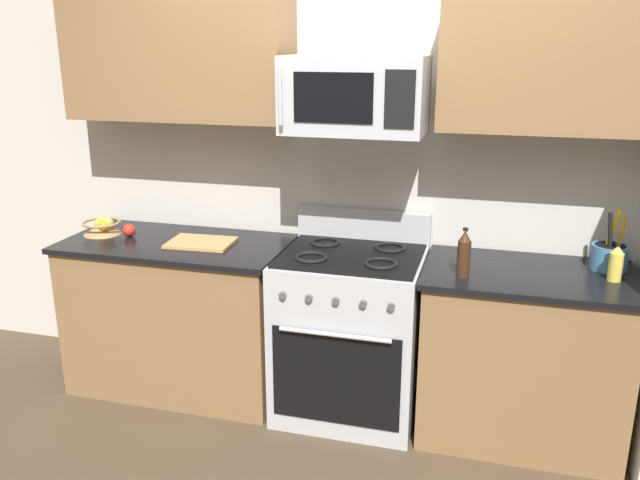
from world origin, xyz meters
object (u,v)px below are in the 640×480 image
at_px(range_oven, 350,332).
at_px(fruit_basket, 103,226).
at_px(utensil_crock, 609,256).
at_px(apple_loose, 129,230).
at_px(microwave, 355,95).
at_px(bottle_oil, 616,263).
at_px(cutting_board, 201,243).
at_px(bottle_soy, 464,254).

xyz_separation_m(range_oven, fruit_basket, (-1.51, 0.01, 0.49)).
distance_m(utensil_crock, fruit_basket, 2.80).
distance_m(utensil_crock, apple_loose, 2.62).
distance_m(microwave, bottle_oil, 1.49).
bearing_deg(bottle_oil, range_oven, 179.18).
bearing_deg(apple_loose, microwave, 0.55).
distance_m(microwave, cutting_board, 1.20).
bearing_deg(bottle_soy, cutting_board, 174.44).
distance_m(utensil_crock, bottle_oil, 0.17).
bearing_deg(cutting_board, range_oven, 0.56).
distance_m(fruit_basket, cutting_board, 0.64).
relative_size(range_oven, microwave, 1.55).
bearing_deg(microwave, fruit_basket, -179.47).
bearing_deg(apple_loose, cutting_board, -2.99).
xyz_separation_m(bottle_soy, bottle_oil, (0.70, 0.13, -0.03)).
xyz_separation_m(cutting_board, bottle_soy, (1.46, -0.14, 0.10)).
xyz_separation_m(range_oven, bottle_soy, (0.59, -0.15, 0.55)).
relative_size(microwave, bottle_soy, 2.88).
distance_m(fruit_basket, bottle_oil, 2.80).
height_order(utensil_crock, bottle_oil, utensil_crock).
bearing_deg(apple_loose, utensil_crock, 2.93).
bearing_deg(fruit_basket, utensil_crock, 2.77).
distance_m(apple_loose, bottle_oil, 2.63).
bearing_deg(cutting_board, apple_loose, 177.01).
height_order(fruit_basket, bottle_oil, bottle_oil).
bearing_deg(apple_loose, range_oven, -0.68).
xyz_separation_m(range_oven, bottle_oil, (1.29, -0.02, 0.52)).
distance_m(microwave, bottle_soy, 0.95).
bearing_deg(bottle_soy, apple_loose, 175.07).
height_order(utensil_crock, apple_loose, utensil_crock).
xyz_separation_m(microwave, bottle_soy, (0.59, -0.18, -0.73)).
height_order(range_oven, bottle_oil, bottle_oil).
height_order(utensil_crock, cutting_board, utensil_crock).
bearing_deg(bottle_oil, apple_loose, 179.25).
relative_size(range_oven, fruit_basket, 4.90).
bearing_deg(microwave, cutting_board, -177.54).
height_order(utensil_crock, bottle_soy, utensil_crock).
bearing_deg(utensil_crock, fruit_basket, -177.23).
xyz_separation_m(range_oven, microwave, (-0.00, 0.03, 1.28)).
distance_m(cutting_board, bottle_oil, 2.16).
distance_m(range_oven, microwave, 1.28).
xyz_separation_m(microwave, bottle_oil, (1.29, -0.05, -0.75)).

